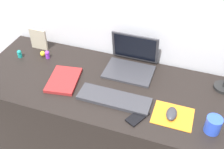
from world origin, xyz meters
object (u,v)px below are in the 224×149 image
cell_phone (138,117)px  toy_figurine_teal (19,54)px  keyboard (114,99)px  coffee_mug (213,125)px  notebook_pad (64,80)px  picture_frame (39,39)px  toy_figurine_yellow (43,54)px  laptop (132,61)px  toy_figurine_purple (47,54)px  mouse (172,114)px

cell_phone → toy_figurine_teal: toy_figurine_teal is taller
keyboard → coffee_mug: (0.53, -0.04, 0.03)m
cell_phone → notebook_pad: (-0.50, 0.14, 0.01)m
picture_frame → cell_phone: bearing=-26.1°
cell_phone → notebook_pad: size_ratio=0.53×
keyboard → toy_figurine_yellow: size_ratio=11.35×
keyboard → notebook_pad: (-0.34, 0.05, 0.00)m
laptop → notebook_pad: 0.44m
keyboard → toy_figurine_teal: size_ratio=7.52×
laptop → toy_figurine_yellow: size_ratio=8.30×
keyboard → coffee_mug: coffee_mug is taller
notebook_pad → coffee_mug: bearing=-15.8°
toy_figurine_purple → toy_figurine_teal: bearing=-163.9°
laptop → toy_figurine_purple: size_ratio=5.33×
keyboard → coffee_mug: 0.53m
keyboard → toy_figurine_teal: (-0.73, 0.18, 0.02)m
keyboard → toy_figurine_purple: bearing=157.1°
laptop → keyboard: size_ratio=0.73×
toy_figurine_teal → toy_figurine_yellow: bearing=24.2°
keyboard → toy_figurine_purple: toy_figurine_purple is taller
cell_phone → toy_figurine_purple: 0.78m
laptop → picture_frame: bearing=179.8°
keyboard → toy_figurine_yellow: (-0.59, 0.24, 0.01)m
notebook_pad → coffee_mug: coffee_mug is taller
mouse → picture_frame: picture_frame is taller
notebook_pad → toy_figurine_yellow: size_ratio=6.64×
coffee_mug → cell_phone: bearing=-174.2°
laptop → toy_figurine_teal: 0.75m
coffee_mug → toy_figurine_teal: coffee_mug is taller
keyboard → mouse: (0.32, -0.02, 0.01)m
toy_figurine_teal → toy_figurine_purple: bearing=16.1°
keyboard → picture_frame: size_ratio=2.73×
toy_figurine_yellow → keyboard: bearing=-22.3°
keyboard → toy_figurine_purple: (-0.55, 0.23, 0.02)m
laptop → toy_figurine_teal: laptop is taller
keyboard → picture_frame: picture_frame is taller
laptop → cell_phone: 0.43m
laptop → coffee_mug: size_ratio=3.41×
laptop → mouse: 0.46m
mouse → toy_figurine_teal: bearing=169.4°
laptop → toy_figurine_yellow: laptop is taller
keyboard → mouse: bearing=-2.9°
toy_figurine_purple → picture_frame: bearing=142.0°
laptop → picture_frame: size_ratio=2.00×
cell_phone → coffee_mug: coffee_mug is taller
coffee_mug → toy_figurine_yellow: size_ratio=2.43×
toy_figurine_yellow → toy_figurine_teal: toy_figurine_teal is taller
picture_frame → toy_figurine_teal: picture_frame is taller
picture_frame → notebook_pad: bearing=-39.7°
mouse → coffee_mug: 0.21m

